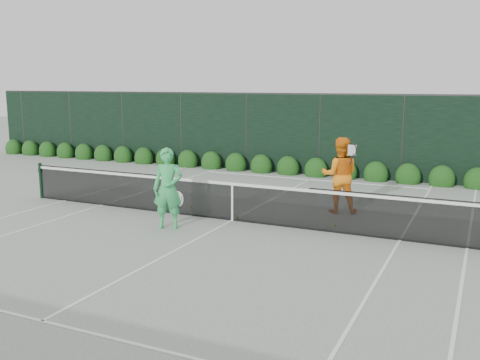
% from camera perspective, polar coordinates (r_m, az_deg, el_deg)
% --- Properties ---
extents(ground, '(80.00, 80.00, 0.00)m').
position_cam_1_polar(ground, '(13.54, -0.82, -4.35)').
color(ground, gray).
rests_on(ground, ground).
extents(tennis_net, '(12.90, 0.10, 1.07)m').
position_cam_1_polar(tennis_net, '(13.43, -0.92, -2.14)').
color(tennis_net, black).
rests_on(tennis_net, ground).
extents(player_woman, '(0.82, 0.68, 1.93)m').
position_cam_1_polar(player_woman, '(12.76, -7.69, -0.91)').
color(player_woman, '#36B960').
rests_on(player_woman, ground).
extents(player_man, '(1.17, 1.02, 2.03)m').
position_cam_1_polar(player_man, '(14.45, 10.60, 0.52)').
color(player_man, orange).
rests_on(player_man, ground).
extents(court_lines, '(11.03, 23.83, 0.01)m').
position_cam_1_polar(court_lines, '(13.54, -0.82, -4.32)').
color(court_lines, white).
rests_on(court_lines, ground).
extents(windscreen_fence, '(32.00, 21.07, 3.06)m').
position_cam_1_polar(windscreen_fence, '(10.89, -7.05, 0.12)').
color(windscreen_fence, black).
rests_on(windscreen_fence, ground).
extents(hedge_row, '(31.66, 0.65, 0.94)m').
position_cam_1_polar(hedge_row, '(20.04, 8.10, 1.04)').
color(hedge_row, '#143C10').
rests_on(hedge_row, ground).
extents(tennis_balls, '(5.00, 1.08, 0.07)m').
position_cam_1_polar(tennis_balls, '(14.17, -1.20, -3.55)').
color(tennis_balls, '#BEDF31').
rests_on(tennis_balls, ground).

